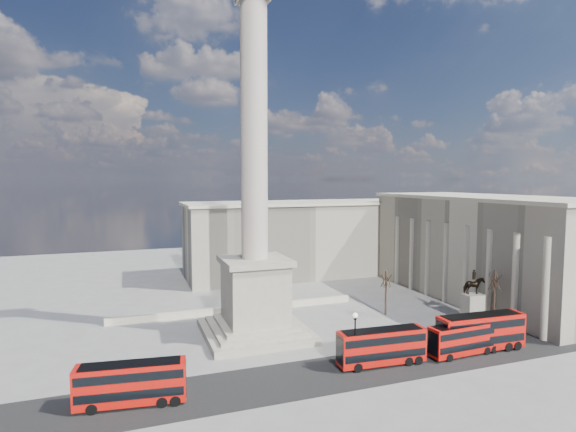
# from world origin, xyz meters

# --- Properties ---
(ground) EXTENTS (180.00, 180.00, 0.00)m
(ground) POSITION_xyz_m (0.00, 0.00, 0.00)
(ground) COLOR gray
(ground) RESTS_ON ground
(asphalt_road) EXTENTS (120.00, 9.00, 0.01)m
(asphalt_road) POSITION_xyz_m (5.00, -10.00, 0.00)
(asphalt_road) COLOR #242424
(asphalt_road) RESTS_ON ground
(nelsons_column) EXTENTS (14.00, 14.00, 49.85)m
(nelsons_column) POSITION_xyz_m (0.00, 5.00, 12.92)
(nelsons_column) COLOR #A9A18D
(nelsons_column) RESTS_ON ground
(balustrade_wall) EXTENTS (40.00, 0.60, 1.10)m
(balustrade_wall) POSITION_xyz_m (0.00, 16.00, 0.55)
(balustrade_wall) COLOR beige
(balustrade_wall) RESTS_ON ground
(building_east) EXTENTS (19.00, 46.00, 18.60)m
(building_east) POSITION_xyz_m (45.00, 10.00, 9.32)
(building_east) COLOR beige
(building_east) RESTS_ON ground
(building_northeast) EXTENTS (51.00, 17.00, 16.60)m
(building_northeast) POSITION_xyz_m (20.00, 40.00, 8.32)
(building_northeast) COLOR beige
(building_northeast) RESTS_ON ground
(red_bus_a) EXTENTS (10.42, 3.63, 4.14)m
(red_bus_a) POSITION_xyz_m (-16.31, -9.94, 2.17)
(red_bus_a) COLOR red
(red_bus_a) RESTS_ON ground
(red_bus_b) EXTENTS (10.63, 3.13, 4.25)m
(red_bus_b) POSITION_xyz_m (11.15, -9.83, 2.23)
(red_bus_b) COLOR red
(red_bus_b) RESTS_ON ground
(red_bus_c) EXTENTS (11.65, 3.26, 4.67)m
(red_bus_c) POSITION_xyz_m (25.22, -10.22, 2.45)
(red_bus_c) COLOR red
(red_bus_c) RESTS_ON ground
(red_bus_d) EXTENTS (9.65, 2.61, 3.88)m
(red_bus_d) POSITION_xyz_m (22.34, -10.59, 2.04)
(red_bus_d) COLOR red
(red_bus_d) RESTS_ON ground
(victorian_lamp) EXTENTS (0.58, 0.58, 6.80)m
(victorian_lamp) POSITION_xyz_m (7.24, -10.48, 4.00)
(victorian_lamp) COLOR black
(victorian_lamp) RESTS_ON ground
(equestrian_statue) EXTENTS (3.80, 2.85, 7.96)m
(equestrian_statue) POSITION_xyz_m (32.85, -0.32, 2.75)
(equestrian_statue) COLOR beige
(equestrian_statue) RESTS_ON ground
(bare_tree_near) EXTENTS (1.99, 1.99, 8.72)m
(bare_tree_near) POSITION_xyz_m (34.39, -2.88, 6.87)
(bare_tree_near) COLOR #332319
(bare_tree_near) RESTS_ON ground
(bare_tree_mid) EXTENTS (1.96, 1.96, 7.43)m
(bare_tree_mid) POSITION_xyz_m (22.07, 6.90, 5.85)
(bare_tree_mid) COLOR #332319
(bare_tree_mid) RESTS_ON ground
(bare_tree_far) EXTENTS (1.78, 1.78, 7.25)m
(bare_tree_far) POSITION_xyz_m (37.38, 13.12, 5.72)
(bare_tree_far) COLOR #332319
(bare_tree_far) RESTS_ON ground
(pedestrian_walking) EXTENTS (0.70, 0.51, 1.77)m
(pedestrian_walking) POSITION_xyz_m (27.95, -6.50, 0.89)
(pedestrian_walking) COLOR #272822
(pedestrian_walking) RESTS_ON ground
(pedestrian_standing) EXTENTS (1.16, 1.14, 1.88)m
(pedestrian_standing) POSITION_xyz_m (30.11, -6.00, 0.94)
(pedestrian_standing) COLOR #272822
(pedestrian_standing) RESTS_ON ground
(pedestrian_crossing) EXTENTS (1.07, 0.94, 1.73)m
(pedestrian_crossing) POSITION_xyz_m (12.24, -5.98, 0.87)
(pedestrian_crossing) COLOR #272822
(pedestrian_crossing) RESTS_ON ground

